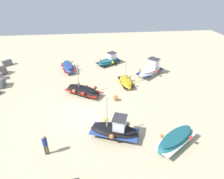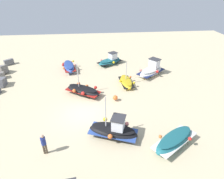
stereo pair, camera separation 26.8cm
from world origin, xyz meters
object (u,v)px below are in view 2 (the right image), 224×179
object	(u,v)px
fishing_boat_6	(174,140)
mooring_buoy_0	(115,98)
fishing_boat_5	(110,61)
person_walking	(44,143)
fishing_boat_7	(83,91)
fishing_boat_4	(126,82)
fishing_boat_2	(151,70)
fishing_boat_0	(69,67)
fishing_boat_1	(114,130)

from	to	relation	value
fishing_boat_6	mooring_buoy_0	distance (m)	7.13
fishing_boat_5	person_walking	distance (m)	16.54
fishing_boat_6	fishing_boat_7	bearing A→B (deg)	-83.17
fishing_boat_4	person_walking	xyz separation A→B (m)	(-9.23, 7.06, 0.59)
fishing_boat_2	mooring_buoy_0	world-z (taller)	fishing_boat_2
fishing_boat_0	fishing_boat_6	bearing A→B (deg)	-162.00
fishing_boat_1	fishing_boat_6	xyz separation A→B (m)	(-1.31, -4.16, -0.11)
fishing_boat_4	fishing_boat_5	distance (m)	6.37
fishing_boat_7	person_walking	xyz separation A→B (m)	(-7.50, 2.31, 0.46)
fishing_boat_2	fishing_boat_4	world-z (taller)	fishing_boat_4
fishing_boat_6	mooring_buoy_0	xyz separation A→B (m)	(6.22, 3.48, -0.14)
fishing_boat_7	person_walking	world-z (taller)	fishing_boat_7
fishing_boat_4	person_walking	bearing A→B (deg)	-42.42
fishing_boat_4	person_walking	distance (m)	11.63
fishing_boat_1	person_walking	world-z (taller)	fishing_boat_1
fishing_boat_1	fishing_boat_5	distance (m)	14.38
person_walking	mooring_buoy_0	xyz separation A→B (m)	(6.04, -5.46, -0.59)
fishing_boat_1	fishing_boat_7	world-z (taller)	fishing_boat_1
fishing_boat_5	fishing_boat_0	bearing A→B (deg)	164.08
fishing_boat_7	fishing_boat_4	bearing A→B (deg)	52.79
fishing_boat_4	fishing_boat_7	world-z (taller)	fishing_boat_7
fishing_boat_1	person_walking	bearing A→B (deg)	-145.67
fishing_boat_4	fishing_boat_2	bearing A→B (deg)	117.83
fishing_boat_1	fishing_boat_4	bearing A→B (deg)	95.31
fishing_boat_4	fishing_boat_7	bearing A→B (deg)	-75.04
fishing_boat_2	person_walking	bearing A→B (deg)	-171.76
fishing_boat_2	fishing_boat_4	xyz separation A→B (m)	(-2.26, 3.50, -0.26)
fishing_boat_5	mooring_buoy_0	world-z (taller)	fishing_boat_5
fishing_boat_7	person_walking	size ratio (longest dim) A/B	2.33
fishing_boat_4	fishing_boat_6	bearing A→B (deg)	6.30
fishing_boat_5	fishing_boat_7	world-z (taller)	fishing_boat_7
fishing_boat_6	fishing_boat_4	bearing A→B (deg)	-112.66
person_walking	fishing_boat_6	bearing A→B (deg)	83.46
mooring_buoy_0	person_walking	bearing A→B (deg)	137.88
fishing_boat_5	fishing_boat_7	distance (m)	8.71
fishing_boat_5	fishing_boat_7	bearing A→B (deg)	-145.94
person_walking	mooring_buoy_0	bearing A→B (deg)	132.49
fishing_boat_0	fishing_boat_6	xyz separation A→B (m)	(-14.05, -8.63, -0.00)
fishing_boat_7	person_walking	distance (m)	7.86
fishing_boat_1	fishing_boat_4	world-z (taller)	fishing_boat_1
fishing_boat_0	fishing_boat_7	xyz separation A→B (m)	(-6.37, -2.00, -0.02)
fishing_boat_1	fishing_boat_7	distance (m)	6.83
fishing_boat_0	fishing_boat_2	xyz separation A→B (m)	(-2.39, -10.25, 0.11)
fishing_boat_1	fishing_boat_0	bearing A→B (deg)	130.37
fishing_boat_5	fishing_boat_7	size ratio (longest dim) A/B	0.99
fishing_boat_0	person_walking	bearing A→B (deg)	165.16
fishing_boat_4	person_walking	size ratio (longest dim) A/B	1.95
fishing_boat_0	fishing_boat_2	distance (m)	10.52
person_walking	fishing_boat_1	bearing A→B (deg)	97.91
fishing_boat_5	fishing_boat_6	xyz separation A→B (m)	(-15.65, -3.11, 0.01)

